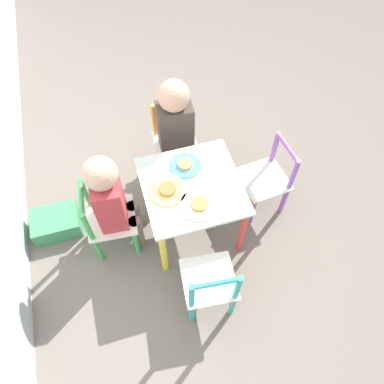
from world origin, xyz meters
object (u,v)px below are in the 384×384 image
(chair_purple, at_px, (267,179))
(kids_table, at_px, (192,193))
(chair_green, at_px, (107,220))
(chair_orange, at_px, (175,142))
(child_back, at_px, (112,198))
(child_right, at_px, (176,125))
(plate_back, at_px, (168,190))
(storage_bin, at_px, (56,223))
(plate_right, at_px, (185,165))
(plate_left, at_px, (199,205))
(chair_teal, at_px, (210,285))

(chair_purple, bearing_deg, kids_table, -90.00)
(chair_green, xyz_separation_m, chair_orange, (0.44, -0.50, 0.00))
(child_back, xyz_separation_m, child_right, (0.38, -0.44, 0.01))
(plate_back, bearing_deg, storage_bin, 71.98)
(plate_right, bearing_deg, chair_purple, -100.38)
(plate_right, bearing_deg, kids_table, 180.00)
(plate_back, distance_m, plate_right, 0.18)
(chair_orange, relative_size, child_right, 0.67)
(child_right, relative_size, plate_left, 3.83)
(chair_green, distance_m, chair_orange, 0.66)
(storage_bin, bearing_deg, chair_purple, -97.70)
(plate_right, xyz_separation_m, storage_bin, (0.08, 0.79, -0.38))
(kids_table, distance_m, storage_bin, 0.87)
(chair_purple, distance_m, plate_back, 0.64)
(chair_purple, xyz_separation_m, child_back, (-0.01, 0.88, 0.20))
(chair_purple, relative_size, plate_right, 2.93)
(plate_left, bearing_deg, plate_right, -0.00)
(chair_orange, bearing_deg, chair_teal, -91.22)
(plate_back, bearing_deg, chair_orange, -18.37)
(chair_purple, height_order, storage_bin, chair_purple)
(chair_teal, distance_m, child_right, 0.91)
(kids_table, relative_size, chair_green, 1.02)
(chair_green, relative_size, plate_right, 2.93)
(chair_teal, distance_m, plate_right, 0.64)
(chair_green, bearing_deg, child_right, -48.26)
(kids_table, distance_m, child_right, 0.43)
(kids_table, bearing_deg, chair_purple, -84.73)
(kids_table, bearing_deg, plate_left, 180.00)
(chair_orange, bearing_deg, chair_green, -135.61)
(chair_teal, xyz_separation_m, child_back, (0.50, 0.37, 0.20))
(plate_left, height_order, storage_bin, plate_left)
(chair_teal, relative_size, child_back, 0.68)
(chair_purple, height_order, plate_back, chair_purple)
(plate_right, distance_m, storage_bin, 0.88)
(chair_teal, bearing_deg, child_right, -88.86)
(kids_table, xyz_separation_m, plate_back, (0.00, 0.13, 0.08))
(child_back, bearing_deg, child_right, -44.33)
(chair_teal, relative_size, plate_right, 2.93)
(chair_teal, distance_m, storage_bin, 1.02)
(kids_table, relative_size, chair_teal, 1.02)
(plate_back, height_order, plate_left, same)
(chair_orange, distance_m, plate_left, 0.64)
(chair_green, relative_size, plate_left, 2.55)
(chair_orange, height_order, plate_back, chair_orange)
(child_right, relative_size, plate_back, 3.81)
(chair_green, bearing_deg, kids_table, -90.00)
(chair_teal, bearing_deg, child_back, -48.32)
(child_right, distance_m, plate_back, 0.44)
(kids_table, relative_size, child_back, 0.69)
(chair_teal, relative_size, chair_purple, 1.00)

